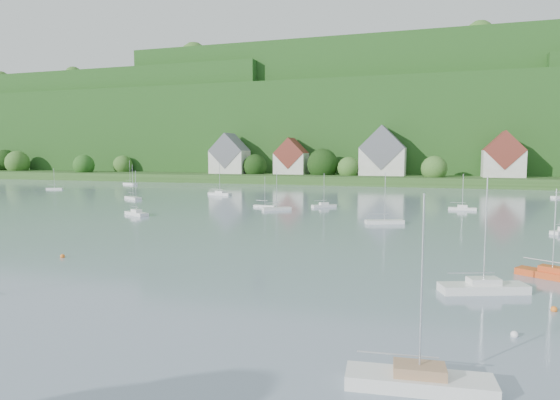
% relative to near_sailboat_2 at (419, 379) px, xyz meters
% --- Properties ---
extents(far_shore_strip, '(600.00, 60.00, 3.00)m').
position_rel_near_sailboat_2_xyz_m(far_shore_strip, '(-23.60, 171.81, 1.03)').
color(far_shore_strip, '#294B1C').
rests_on(far_shore_strip, ground).
extents(forested_ridge, '(620.00, 181.22, 69.89)m').
position_rel_near_sailboat_2_xyz_m(forested_ridge, '(-23.20, 240.38, 22.42)').
color(forested_ridge, '#164516').
rests_on(forested_ridge, ground).
extents(village_building_0, '(14.00, 10.40, 16.00)m').
position_rel_near_sailboat_2_xyz_m(village_building_0, '(-78.60, 158.81, 9.04)').
color(village_building_0, beige).
rests_on(village_building_0, far_shore_strip).
extents(village_building_1, '(12.00, 9.36, 14.00)m').
position_rel_near_sailboat_2_xyz_m(village_building_1, '(-53.60, 160.81, 8.29)').
color(village_building_1, beige).
rests_on(village_building_1, far_shore_strip).
extents(village_building_2, '(16.00, 11.44, 18.00)m').
position_rel_near_sailboat_2_xyz_m(village_building_2, '(-18.60, 159.81, 9.80)').
color(village_building_2, beige).
rests_on(village_building_2, far_shore_strip).
extents(village_building_3, '(13.00, 10.40, 15.50)m').
position_rel_near_sailboat_2_xyz_m(village_building_3, '(21.40, 157.81, 8.96)').
color(village_building_3, beige).
rests_on(village_building_3, far_shore_strip).
extents(near_sailboat_2, '(6.91, 2.55, 9.13)m').
position_rel_near_sailboat_2_xyz_m(near_sailboat_2, '(0.00, 0.00, 0.00)').
color(near_sailboat_2, white).
rests_on(near_sailboat_2, ground).
extents(near_sailboat_3, '(7.03, 4.14, 9.17)m').
position_rel_near_sailboat_2_xyz_m(near_sailboat_3, '(4.23, 18.15, 0.00)').
color(near_sailboat_3, white).
rests_on(near_sailboat_3, ground).
extents(near_sailboat_5, '(5.85, 4.42, 7.89)m').
position_rel_near_sailboat_2_xyz_m(near_sailboat_5, '(10.35, 24.66, -0.04)').
color(near_sailboat_5, '#DC4F1F').
rests_on(near_sailboat_5, ground).
extents(mooring_buoy_1, '(0.46, 0.46, 0.46)m').
position_rel_near_sailboat_2_xyz_m(mooring_buoy_1, '(5.19, 8.56, -0.47)').
color(mooring_buoy_1, white).
rests_on(mooring_buoy_1, ground).
extents(mooring_buoy_2, '(0.47, 0.47, 0.47)m').
position_rel_near_sailboat_2_xyz_m(mooring_buoy_2, '(8.51, 14.65, -0.47)').
color(mooring_buoy_2, orange).
rests_on(mooring_buoy_2, ground).
extents(mooring_buoy_3, '(0.49, 0.49, 0.49)m').
position_rel_near_sailboat_2_xyz_m(mooring_buoy_3, '(-36.81, 18.74, -0.47)').
color(mooring_buoy_3, orange).
rests_on(mooring_buoy_3, ground).
extents(far_sailboat_cluster, '(191.90, 77.69, 8.71)m').
position_rel_near_sailboat_2_xyz_m(far_sailboat_cluster, '(-9.69, 86.45, -0.09)').
color(far_sailboat_cluster, white).
rests_on(far_sailboat_cluster, ground).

